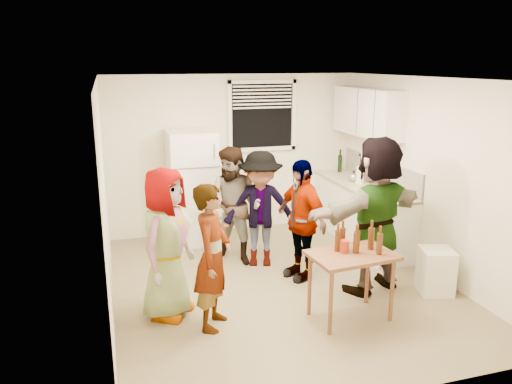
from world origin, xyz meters
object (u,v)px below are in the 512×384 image
object	(u,v)px
refrigerator	(193,187)
trash_bin	(436,273)
serving_table	(349,317)
beer_bottle_table	(370,249)
guest_grey	(170,314)
guest_black	(299,276)
blue_cup	(381,199)
guest_stripe	(214,325)
guest_back_left	(235,262)
guest_orange	(371,288)
beer_bottle_counter	(375,193)
kettle	(353,181)
guest_back_right	(260,264)
wine_bottle	(339,172)
red_cup	(344,252)

from	to	relation	value
refrigerator	trash_bin	xyz separation A→B (m)	(2.45, -2.60, -0.60)
serving_table	beer_bottle_table	size ratio (longest dim) A/B	3.66
guest_grey	guest_black	bearing A→B (deg)	-38.45
blue_cup	guest_stripe	world-z (taller)	blue_cup
serving_table	guest_back_left	bearing A→B (deg)	113.61
guest_orange	beer_bottle_table	bearing A→B (deg)	39.07
beer_bottle_counter	blue_cup	distance (m)	0.29
kettle	guest_back_right	xyz separation A→B (m)	(-1.70, -0.64, -0.90)
refrigerator	guest_orange	xyz separation A→B (m)	(1.78, -2.29, -0.85)
guest_orange	guest_grey	bearing A→B (deg)	-18.59
blue_cup	serving_table	distance (m)	1.93
wine_bottle	guest_back_right	distance (m)	2.41
beer_bottle_counter	guest_black	size ratio (longest dim) A/B	0.16
guest_back_left	beer_bottle_counter	bearing A→B (deg)	32.90
blue_cup	guest_orange	bearing A→B (deg)	-123.82
red_cup	trash_bin	bearing A→B (deg)	8.73
trash_bin	wine_bottle	bearing A→B (deg)	89.05
beer_bottle_table	guest_back_left	bearing A→B (deg)	120.49
guest_back_right	guest_orange	distance (m)	1.55
guest_back_left	guest_back_right	size ratio (longest dim) A/B	1.03
blue_cup	trash_bin	xyz separation A→B (m)	(0.17, -1.05, -0.65)
trash_bin	red_cup	xyz separation A→B (m)	(-1.33, -0.20, 0.49)
beer_bottle_counter	beer_bottle_table	xyz separation A→B (m)	(-0.92, -1.53, -0.16)
red_cup	beer_bottle_counter	bearing A→B (deg)	51.27
wine_bottle	guest_stripe	distance (m)	3.98
kettle	beer_bottle_table	distance (m)	2.47
guest_back_right	guest_orange	bearing A→B (deg)	-28.53
kettle	trash_bin	world-z (taller)	kettle
guest_stripe	guest_back_right	distance (m)	1.71
kettle	blue_cup	xyz separation A→B (m)	(-0.12, -1.01, 0.00)
guest_back_right	guest_orange	xyz separation A→B (m)	(1.08, -1.12, 0.00)
wine_bottle	serving_table	distance (m)	3.40
beer_bottle_counter	guest_orange	world-z (taller)	beer_bottle_counter
kettle	guest_black	size ratio (longest dim) A/B	0.14
kettle	guest_stripe	size ratio (longest dim) A/B	0.14
refrigerator	serving_table	size ratio (longest dim) A/B	1.94
guest_orange	trash_bin	bearing A→B (deg)	139.23
wine_bottle	blue_cup	world-z (taller)	wine_bottle
trash_bin	guest_stripe	size ratio (longest dim) A/B	0.35
guest_back_right	red_cup	bearing A→B (deg)	-57.91
refrigerator	beer_bottle_table	bearing A→B (deg)	-62.92
refrigerator	guest_back_right	size ratio (longest dim) A/B	1.09
kettle	blue_cup	world-z (taller)	kettle
guest_stripe	red_cup	bearing A→B (deg)	-70.48
guest_stripe	serving_table	bearing A→B (deg)	-72.44
beer_bottle_counter	guest_back_left	xyz separation A→B (m)	(-1.96, 0.25, -0.90)
beer_bottle_table	trash_bin	bearing A→B (deg)	11.57
trash_bin	guest_grey	bearing A→B (deg)	173.09
trash_bin	beer_bottle_table	bearing A→B (deg)	-168.43
trash_bin	guest_stripe	world-z (taller)	trash_bin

